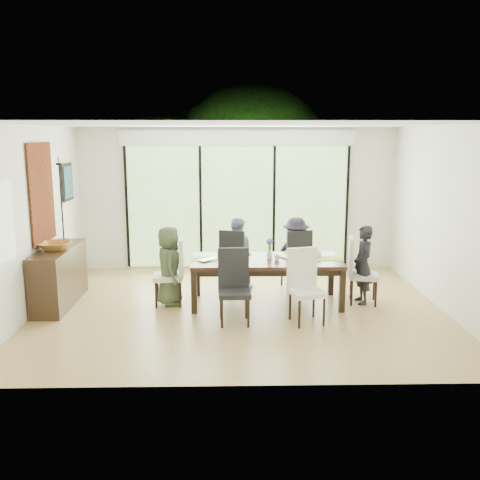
{
  "coord_description": "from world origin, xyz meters",
  "views": [
    {
      "loc": [
        -0.18,
        -7.65,
        2.58
      ],
      "look_at": [
        0.0,
        0.25,
        1.0
      ],
      "focal_mm": 40.0,
      "sensor_mm": 36.0,
      "label": 1
    }
  ],
  "objects_px": {
    "chair_near_left": "(234,287)",
    "cup_b": "(277,258)",
    "chair_near_right": "(307,287)",
    "person_far_left": "(236,253)",
    "cup_a": "(221,254)",
    "sideboard": "(59,276)",
    "chair_right_end": "(364,270)",
    "bowl": "(55,246)",
    "person_far_right": "(296,253)",
    "table_top": "(266,261)",
    "person_right_end": "(363,265)",
    "person_left_end": "(169,266)",
    "chair_far_left": "(236,258)",
    "cup_c": "(318,254)",
    "chair_left_end": "(168,272)",
    "chair_far_right": "(295,258)",
    "vase": "(270,255)",
    "laptop": "(210,260)"
  },
  "relations": [
    {
      "from": "chair_right_end",
      "to": "chair_far_left",
      "type": "distance_m",
      "value": 2.13
    },
    {
      "from": "chair_far_left",
      "to": "chair_far_right",
      "type": "bearing_deg",
      "value": -159.42
    },
    {
      "from": "vase",
      "to": "cup_b",
      "type": "xyz_separation_m",
      "value": [
        0.1,
        -0.15,
        -0.01
      ]
    },
    {
      "from": "chair_far_right",
      "to": "vase",
      "type": "xyz_separation_m",
      "value": [
        -0.5,
        -0.8,
        0.24
      ]
    },
    {
      "from": "chair_near_left",
      "to": "person_left_end",
      "type": "height_order",
      "value": "person_left_end"
    },
    {
      "from": "chair_near_right",
      "to": "laptop",
      "type": "xyz_separation_m",
      "value": [
        -1.35,
        0.77,
        0.2
      ]
    },
    {
      "from": "chair_far_right",
      "to": "table_top",
      "type": "bearing_deg",
      "value": 46.52
    },
    {
      "from": "chair_right_end",
      "to": "cup_b",
      "type": "height_order",
      "value": "chair_right_end"
    },
    {
      "from": "chair_right_end",
      "to": "cup_b",
      "type": "xyz_separation_m",
      "value": [
        -1.35,
        -0.1,
        0.23
      ]
    },
    {
      "from": "chair_near_right",
      "to": "person_far_right",
      "type": "bearing_deg",
      "value": 74.48
    },
    {
      "from": "sideboard",
      "to": "cup_a",
      "type": "bearing_deg",
      "value": 2.55
    },
    {
      "from": "chair_near_right",
      "to": "vase",
      "type": "height_order",
      "value": "chair_near_right"
    },
    {
      "from": "table_top",
      "to": "person_left_end",
      "type": "relative_size",
      "value": 1.86
    },
    {
      "from": "person_left_end",
      "to": "sideboard",
      "type": "relative_size",
      "value": 0.78
    },
    {
      "from": "table_top",
      "to": "sideboard",
      "type": "relative_size",
      "value": 1.44
    },
    {
      "from": "chair_left_end",
      "to": "chair_near_right",
      "type": "xyz_separation_m",
      "value": [
        2.0,
        -0.87,
        0.0
      ]
    },
    {
      "from": "cup_a",
      "to": "sideboard",
      "type": "bearing_deg",
      "value": -177.45
    },
    {
      "from": "chair_right_end",
      "to": "bowl",
      "type": "relative_size",
      "value": 2.22
    },
    {
      "from": "person_right_end",
      "to": "cup_a",
      "type": "xyz_separation_m",
      "value": [
        -2.18,
        0.15,
        0.14
      ]
    },
    {
      "from": "vase",
      "to": "chair_left_end",
      "type": "bearing_deg",
      "value": -178.15
    },
    {
      "from": "chair_near_right",
      "to": "cup_a",
      "type": "distance_m",
      "value": 1.59
    },
    {
      "from": "person_right_end",
      "to": "cup_c",
      "type": "xyz_separation_m",
      "value": [
        -0.68,
        0.1,
        0.14
      ]
    },
    {
      "from": "cup_b",
      "to": "sideboard",
      "type": "relative_size",
      "value": 0.06
    },
    {
      "from": "chair_right_end",
      "to": "bowl",
      "type": "distance_m",
      "value": 4.68
    },
    {
      "from": "table_top",
      "to": "cup_a",
      "type": "bearing_deg",
      "value": 167.91
    },
    {
      "from": "chair_far_right",
      "to": "cup_a",
      "type": "height_order",
      "value": "chair_far_right"
    },
    {
      "from": "chair_left_end",
      "to": "chair_far_right",
      "type": "height_order",
      "value": "same"
    },
    {
      "from": "chair_left_end",
      "to": "chair_near_left",
      "type": "relative_size",
      "value": 1.0
    },
    {
      "from": "person_far_left",
      "to": "cup_c",
      "type": "relative_size",
      "value": 10.4
    },
    {
      "from": "person_far_right",
      "to": "bowl",
      "type": "relative_size",
      "value": 2.61
    },
    {
      "from": "table_top",
      "to": "chair_near_left",
      "type": "distance_m",
      "value": 1.02
    },
    {
      "from": "vase",
      "to": "chair_right_end",
      "type": "bearing_deg",
      "value": -1.97
    },
    {
      "from": "chair_near_left",
      "to": "cup_b",
      "type": "bearing_deg",
      "value": 47.12
    },
    {
      "from": "table_top",
      "to": "cup_b",
      "type": "bearing_deg",
      "value": -33.69
    },
    {
      "from": "laptop",
      "to": "cup_a",
      "type": "height_order",
      "value": "cup_a"
    },
    {
      "from": "chair_far_left",
      "to": "cup_c",
      "type": "relative_size",
      "value": 8.87
    },
    {
      "from": "chair_right_end",
      "to": "cup_a",
      "type": "xyz_separation_m",
      "value": [
        -2.2,
        0.15,
        0.23
      ]
    },
    {
      "from": "chair_left_end",
      "to": "person_far_right",
      "type": "distance_m",
      "value": 2.21
    },
    {
      "from": "person_right_end",
      "to": "person_far_right",
      "type": "distance_m",
      "value": 1.25
    },
    {
      "from": "table_top",
      "to": "chair_left_end",
      "type": "xyz_separation_m",
      "value": [
        -1.5,
        -0.0,
        -0.16
      ]
    },
    {
      "from": "person_right_end",
      "to": "vase",
      "type": "relative_size",
      "value": 10.75
    },
    {
      "from": "person_far_left",
      "to": "person_far_right",
      "type": "bearing_deg",
      "value": -178.63
    },
    {
      "from": "cup_b",
      "to": "cup_c",
      "type": "bearing_deg",
      "value": 17.1
    },
    {
      "from": "chair_far_left",
      "to": "cup_b",
      "type": "bearing_deg",
      "value": 142.86
    },
    {
      "from": "chair_far_left",
      "to": "chair_near_right",
      "type": "distance_m",
      "value": 1.96
    },
    {
      "from": "chair_far_left",
      "to": "person_far_right",
      "type": "relative_size",
      "value": 0.85
    },
    {
      "from": "table_top",
      "to": "person_right_end",
      "type": "distance_m",
      "value": 1.48
    },
    {
      "from": "chair_near_right",
      "to": "person_far_left",
      "type": "relative_size",
      "value": 0.85
    },
    {
      "from": "table_top",
      "to": "bowl",
      "type": "height_order",
      "value": "bowl"
    },
    {
      "from": "chair_near_right",
      "to": "person_far_left",
      "type": "distance_m",
      "value": 1.95
    }
  ]
}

